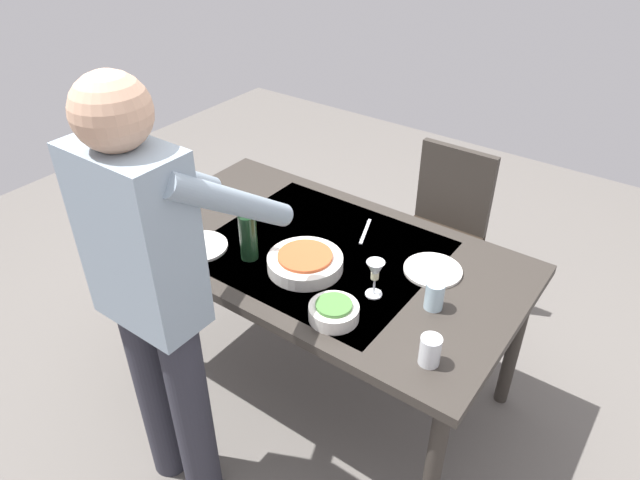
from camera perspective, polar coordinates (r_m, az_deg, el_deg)
The scene contains 14 objects.
ground_plane at distance 2.90m, azimuth -0.00°, elevation -13.51°, with size 6.00×6.00×0.00m, color #66605B.
dining_table at distance 2.43m, azimuth -0.00°, elevation -2.39°, with size 1.67×0.93×0.77m.
chair_near at distance 3.08m, azimuth 12.06°, elevation 1.63°, with size 0.40×0.40×0.91m.
person_server at distance 1.94m, azimuth -16.04°, elevation -4.94°, with size 0.42×0.61×1.69m.
wine_bottle at distance 2.30m, azimuth -7.13°, elevation 0.52°, with size 0.07×0.07×0.30m.
wine_glass_left at distance 2.10m, azimuth 5.47°, elevation -3.20°, with size 0.07×0.07×0.15m.
water_cup_near_left at distance 2.11m, azimuth 11.27°, elevation -5.41°, with size 0.07×0.07×0.11m, color silver.
water_cup_near_right at distance 1.90m, azimuth 10.85°, elevation -10.69°, with size 0.07×0.07×0.11m, color silver.
serving_bowl_pasta at distance 2.27m, azimuth -1.48°, elevation -2.17°, with size 0.30×0.30×0.07m.
side_bowl_salad at distance 2.04m, azimuth 1.37°, elevation -7.05°, with size 0.18×0.18×0.07m.
dinner_plate_near at distance 2.45m, azimuth -11.78°, elevation -0.64°, with size 0.23×0.23×0.01m, color white.
dinner_plate_far at distance 2.31m, azimuth 11.10°, elevation -2.95°, with size 0.23×0.23×0.01m, color white.
table_knife at distance 2.51m, azimuth 4.51°, elevation 0.87°, with size 0.01×0.20×0.01m, color silver.
table_fork at distance 2.69m, azimuth -6.37°, elevation 3.16°, with size 0.01×0.18×0.01m, color silver.
Camera 1 is at (-1.15, 1.59, 2.14)m, focal length 32.32 mm.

